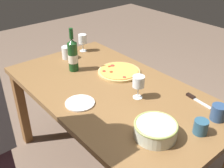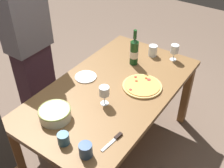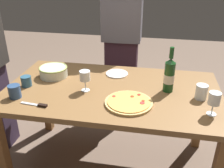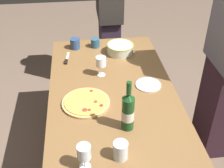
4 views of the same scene
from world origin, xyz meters
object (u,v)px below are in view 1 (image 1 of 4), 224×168
(dining_table, at_px, (112,100))
(wine_glass_by_bottle, at_px, (83,39))
(pizza, at_px, (119,72))
(cup_spare, at_px, (201,127))
(side_plate, at_px, (80,103))
(serving_bowl, at_px, (155,129))
(cup_amber, at_px, (67,53))
(cup_ceramic, at_px, (218,113))
(wine_glass_near_pizza, at_px, (138,82))
(pizza_knife, at_px, (195,99))
(wine_bottle, at_px, (73,55))

(dining_table, distance_m, wine_glass_by_bottle, 0.74)
(pizza, bearing_deg, cup_spare, 171.18)
(wine_glass_by_bottle, bearing_deg, side_plate, 144.14)
(serving_bowl, distance_m, cup_amber, 1.16)
(cup_ceramic, bearing_deg, wine_glass_near_pizza, 22.48)
(cup_ceramic, distance_m, cup_spare, 0.18)
(dining_table, distance_m, wine_glass_near_pizza, 0.29)
(wine_glass_near_pizza, height_order, pizza_knife, wine_glass_near_pizza)
(serving_bowl, xyz_separation_m, wine_bottle, (0.93, -0.09, 0.08))
(wine_glass_near_pizza, xyz_separation_m, cup_spare, (-0.46, -0.01, -0.08))
(cup_amber, bearing_deg, wine_glass_by_bottle, -77.47)
(cup_amber, distance_m, pizza_knife, 1.12)
(pizza, bearing_deg, serving_bowl, 153.67)
(dining_table, relative_size, wine_bottle, 4.76)
(dining_table, distance_m, cup_amber, 0.65)
(dining_table, bearing_deg, cup_amber, -2.87)
(wine_glass_near_pizza, relative_size, cup_ceramic, 1.67)
(wine_bottle, height_order, cup_spare, wine_bottle)
(cup_ceramic, bearing_deg, dining_table, 21.16)
(pizza, xyz_separation_m, side_plate, (-0.16, 0.46, -0.01))
(side_plate, bearing_deg, wine_glass_by_bottle, -35.86)
(pizza, relative_size, serving_bowl, 1.40)
(wine_glass_by_bottle, bearing_deg, wine_glass_near_pizza, 169.18)
(pizza, relative_size, cup_spare, 4.04)
(wine_glass_by_bottle, relative_size, side_plate, 0.83)
(serving_bowl, xyz_separation_m, wine_glass_by_bottle, (1.19, -0.36, 0.06))
(dining_table, bearing_deg, cup_spare, -173.78)
(wine_glass_by_bottle, xyz_separation_m, cup_spare, (-1.33, 0.16, -0.07))
(serving_bowl, height_order, wine_glass_by_bottle, wine_glass_by_bottle)
(dining_table, bearing_deg, side_plate, 91.52)
(dining_table, distance_m, cup_ceramic, 0.71)
(serving_bowl, bearing_deg, wine_bottle, -5.56)
(pizza, height_order, cup_ceramic, cup_ceramic)
(side_plate, height_order, pizza_knife, pizza_knife)
(serving_bowl, distance_m, wine_bottle, 0.93)
(wine_glass_near_pizza, height_order, cup_spare, wine_glass_near_pizza)
(pizza_knife, bearing_deg, cup_ceramic, 159.00)
(dining_table, xyz_separation_m, cup_ceramic, (-0.65, -0.25, 0.14))
(cup_amber, xyz_separation_m, cup_spare, (-1.29, -0.04, -0.01))
(cup_amber, relative_size, pizza_knife, 0.54)
(wine_glass_by_bottle, height_order, cup_ceramic, wine_glass_by_bottle)
(wine_bottle, height_order, side_plate, wine_bottle)
(wine_bottle, distance_m, cup_ceramic, 1.10)
(wine_bottle, bearing_deg, wine_glass_near_pizza, -170.11)
(wine_glass_near_pizza, distance_m, side_plate, 0.39)
(wine_glass_near_pizza, distance_m, cup_ceramic, 0.50)
(wine_glass_by_bottle, xyz_separation_m, cup_ceramic, (-1.32, -0.02, -0.06))
(serving_bowl, height_order, cup_ceramic, cup_ceramic)
(dining_table, relative_size, pizza_knife, 8.16)
(cup_amber, relative_size, side_plate, 0.56)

